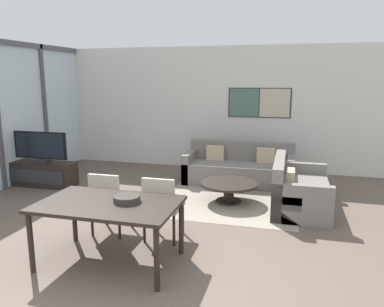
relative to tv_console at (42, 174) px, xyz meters
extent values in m
plane|color=brown|center=(3.00, -3.18, -0.24)|extent=(24.00, 24.00, 0.00)
cube|color=silver|center=(3.00, 2.36, 1.16)|extent=(8.17, 0.06, 2.80)
cube|color=#2D2D33|center=(4.00, 2.32, 1.31)|extent=(1.39, 0.01, 0.66)
cube|color=#4C7060|center=(3.66, 2.32, 1.31)|extent=(0.65, 0.02, 0.62)
cube|color=beige|center=(4.33, 2.32, 1.31)|extent=(0.65, 0.02, 0.62)
cube|color=#515156|center=(-0.55, 0.98, 1.16)|extent=(0.07, 0.08, 2.80)
cube|color=gray|center=(3.73, -0.06, -0.23)|extent=(2.31, 2.06, 0.01)
cube|color=black|center=(0.00, 0.00, 0.00)|extent=(1.33, 0.46, 0.47)
cube|color=#2D2D33|center=(0.00, -0.23, 0.00)|extent=(1.23, 0.01, 0.26)
cube|color=#2D2D33|center=(0.00, 0.00, 0.26)|extent=(0.36, 0.20, 0.05)
cube|color=#2D2D33|center=(0.00, 0.00, 0.33)|extent=(0.06, 0.03, 0.08)
cube|color=black|center=(0.00, 0.00, 0.57)|extent=(1.14, 0.04, 0.53)
cube|color=black|center=(0.00, -0.02, 0.57)|extent=(1.06, 0.01, 0.48)
cube|color=slate|center=(3.73, 1.14, -0.03)|extent=(2.16, 0.87, 0.42)
cube|color=slate|center=(3.73, 1.49, 0.17)|extent=(2.16, 0.16, 0.81)
cube|color=slate|center=(2.72, 1.14, 0.06)|extent=(0.14, 0.87, 0.60)
cube|color=slate|center=(4.74, 1.14, 0.06)|extent=(0.14, 0.87, 0.60)
cube|color=#C6B289|center=(3.22, 1.31, 0.33)|extent=(0.36, 0.12, 0.30)
cube|color=#C6B289|center=(4.25, 1.31, 0.33)|extent=(0.36, 0.12, 0.30)
cube|color=slate|center=(4.92, -0.06, -0.03)|extent=(0.87, 1.60, 0.42)
cube|color=slate|center=(4.56, -0.06, 0.17)|extent=(0.16, 1.60, 0.81)
cube|color=slate|center=(4.92, -0.79, 0.06)|extent=(0.87, 0.14, 0.60)
cube|color=slate|center=(4.92, 0.67, 0.06)|extent=(0.87, 0.14, 0.60)
cube|color=#C6B289|center=(4.74, -0.42, 0.33)|extent=(0.12, 0.36, 0.30)
cylinder|color=black|center=(3.73, -0.06, -0.22)|extent=(0.44, 0.44, 0.03)
cylinder|color=black|center=(3.73, -0.06, -0.08)|extent=(0.18, 0.18, 0.31)
cylinder|color=black|center=(3.73, -0.06, 0.09)|extent=(0.98, 0.98, 0.04)
cube|color=black|center=(2.77, -2.53, 0.47)|extent=(1.57, 0.97, 0.04)
cylinder|color=black|center=(2.04, -2.96, 0.10)|extent=(0.06, 0.06, 0.68)
cylinder|color=black|center=(3.49, -2.96, 0.10)|extent=(0.06, 0.06, 0.68)
cylinder|color=black|center=(2.04, -2.11, 0.10)|extent=(0.06, 0.06, 0.68)
cylinder|color=black|center=(3.49, -2.11, 0.10)|extent=(0.06, 0.06, 0.68)
cube|color=#B2A899|center=(2.39, -1.73, 0.21)|extent=(0.46, 0.46, 0.06)
cube|color=#B2A899|center=(2.39, -1.94, 0.43)|extent=(0.42, 0.05, 0.40)
cylinder|color=black|center=(2.19, -1.93, -0.03)|extent=(0.04, 0.04, 0.41)
cylinder|color=black|center=(2.59, -1.93, -0.03)|extent=(0.04, 0.04, 0.41)
cylinder|color=black|center=(2.19, -1.53, -0.03)|extent=(0.04, 0.04, 0.41)
cylinder|color=black|center=(2.59, -1.53, -0.03)|extent=(0.04, 0.04, 0.41)
cube|color=#B2A899|center=(3.15, -1.74, 0.21)|extent=(0.46, 0.46, 0.06)
cube|color=#B2A899|center=(3.15, -1.94, 0.43)|extent=(0.42, 0.05, 0.40)
cylinder|color=black|center=(2.95, -1.94, -0.03)|extent=(0.04, 0.04, 0.41)
cylinder|color=black|center=(3.35, -1.94, -0.03)|extent=(0.04, 0.04, 0.41)
cylinder|color=black|center=(2.95, -1.54, -0.03)|extent=(0.04, 0.04, 0.41)
cylinder|color=black|center=(3.35, -1.54, -0.03)|extent=(0.04, 0.04, 0.41)
cylinder|color=#332D28|center=(2.96, -2.46, 0.52)|extent=(0.30, 0.30, 0.07)
torus|color=#332D28|center=(2.96, -2.46, 0.55)|extent=(0.31, 0.31, 0.02)
camera|label=1|loc=(4.71, -6.15, 1.86)|focal=35.00mm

